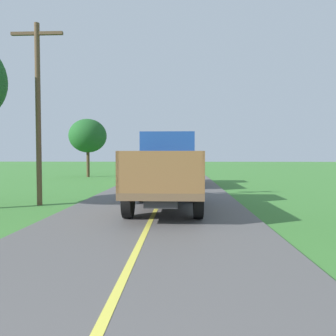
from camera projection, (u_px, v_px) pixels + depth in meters
banana_truck_near at (167, 169)px, 11.72m from camera, size 2.38×5.82×2.80m
banana_truck_far at (177, 163)px, 20.81m from camera, size 2.38×5.81×2.80m
utility_pole_roadside at (38, 107)px, 12.21m from camera, size 2.04×0.20×7.09m
roadside_tree_near_left at (88, 136)px, 28.59m from camera, size 3.41×3.41×5.31m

